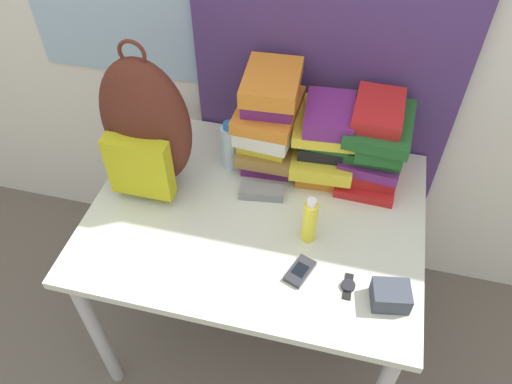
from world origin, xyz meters
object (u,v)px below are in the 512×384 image
object	(u,v)px
book_stack_left	(270,120)
wristwatch	(348,286)
book_stack_center	(326,139)
water_bottle	(230,146)
camera_pouch	(391,296)
backpack	(146,129)
sports_bottle	(258,148)
book_stack_right	(375,144)
sunscreen_bottle	(310,221)
sunglasses_case	(263,192)
cell_phone	(300,271)

from	to	relation	value
book_stack_left	wristwatch	xyz separation A→B (m)	(0.35, -0.49, -0.18)
book_stack_center	wristwatch	bearing A→B (deg)	-72.86
water_bottle	camera_pouch	xyz separation A→B (m)	(0.60, -0.44, -0.06)
backpack	book_stack_left	distance (m)	0.42
wristwatch	sports_bottle	bearing A→B (deg)	131.73
book_stack_right	sports_bottle	xyz separation A→B (m)	(-0.39, -0.07, -0.04)
water_bottle	sunscreen_bottle	size ratio (longest dim) A/B	1.09
water_bottle	camera_pouch	world-z (taller)	water_bottle
backpack	book_stack_right	size ratio (longest dim) A/B	1.81
sunscreen_bottle	backpack	bearing A→B (deg)	167.38
sports_bottle	sunscreen_bottle	size ratio (longest dim) A/B	1.28
book_stack_left	book_stack_center	distance (m)	0.21
book_stack_left	sunglasses_case	distance (m)	0.25
backpack	cell_phone	distance (m)	0.67
sports_bottle	camera_pouch	distance (m)	0.67
book_stack_center	sports_bottle	size ratio (longest dim) A/B	1.31
sunscreen_bottle	sunglasses_case	size ratio (longest dim) A/B	1.14
book_stack_right	cell_phone	distance (m)	0.52
water_bottle	book_stack_left	bearing A→B (deg)	26.94
book_stack_right	sunglasses_case	bearing A→B (deg)	-150.76
backpack	water_bottle	world-z (taller)	backpack
water_bottle	sunglasses_case	world-z (taller)	water_bottle
cell_phone	sunglasses_case	distance (m)	0.34
book_stack_center	wristwatch	distance (m)	0.53
book_stack_right	wristwatch	world-z (taller)	book_stack_right
book_stack_left	cell_phone	size ratio (longest dim) A/B	3.09
backpack	book_stack_right	bearing A→B (deg)	15.95
sunglasses_case	camera_pouch	size ratio (longest dim) A/B	1.31
sunscreen_bottle	sports_bottle	bearing A→B (deg)	130.55
book_stack_center	water_bottle	distance (m)	0.34
book_stack_left	sunglasses_case	xyz separation A→B (m)	(0.02, -0.19, -0.17)
sunglasses_case	camera_pouch	world-z (taller)	camera_pouch
book_stack_right	camera_pouch	size ratio (longest dim) A/B	2.54
camera_pouch	book_stack_center	bearing A→B (deg)	117.85
cell_phone	sunscreen_bottle	bearing A→B (deg)	90.14
camera_pouch	sunscreen_bottle	bearing A→B (deg)	146.60
backpack	wristwatch	world-z (taller)	backpack
sports_bottle	cell_phone	world-z (taller)	sports_bottle
book_stack_right	wristwatch	distance (m)	0.51
cell_phone	wristwatch	size ratio (longest dim) A/B	1.30
sunscreen_bottle	sunglasses_case	world-z (taller)	sunscreen_bottle
book_stack_left	sunscreen_bottle	bearing A→B (deg)	-58.60
backpack	wristwatch	bearing A→B (deg)	-21.47
water_bottle	sports_bottle	xyz separation A→B (m)	(0.10, -0.00, 0.02)
wristwatch	cell_phone	bearing A→B (deg)	174.11
water_bottle	backpack	bearing A→B (deg)	-149.33
backpack	book_stack_center	bearing A→B (deg)	20.41
backpack	sunglasses_case	distance (m)	0.44
camera_pouch	sports_bottle	bearing A→B (deg)	138.21
camera_pouch	book_stack_right	bearing A→B (deg)	101.40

